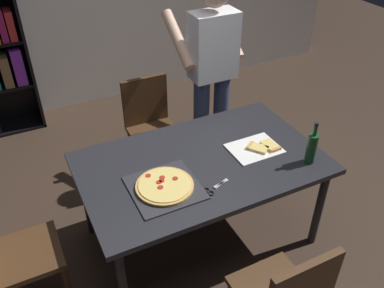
{
  "coord_description": "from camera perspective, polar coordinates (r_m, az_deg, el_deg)",
  "views": [
    {
      "loc": [
        -1.05,
        -1.97,
        2.48
      ],
      "look_at": [
        0.0,
        0.15,
        0.8
      ],
      "focal_mm": 38.17,
      "sensor_mm": 36.0,
      "label": 1
    }
  ],
  "objects": [
    {
      "name": "ground_plane",
      "position": [
        3.34,
        1.17,
        -12.63
      ],
      "size": [
        12.0,
        12.0,
        0.0
      ],
      "primitive_type": "plane",
      "color": "#38281E"
    },
    {
      "name": "dining_table",
      "position": [
        2.87,
        1.33,
        -3.48
      ],
      "size": [
        1.67,
        1.03,
        0.75
      ],
      "color": "#232328",
      "rests_on": "ground_plane"
    },
    {
      "name": "chair_far_side",
      "position": [
        3.72,
        -5.85,
        3.19
      ],
      "size": [
        0.42,
        0.42,
        0.9
      ],
      "color": "#472D19",
      "rests_on": "ground_plane"
    },
    {
      "name": "chair_left_end",
      "position": [
        2.8,
        -24.25,
        -13.48
      ],
      "size": [
        0.42,
        0.42,
        0.9
      ],
      "color": "#472D19",
      "rests_on": "ground_plane"
    },
    {
      "name": "person_serving_pizza",
      "position": [
        3.49,
        2.76,
        10.19
      ],
      "size": [
        0.55,
        0.54,
        1.75
      ],
      "color": "#38476B",
      "rests_on": "ground_plane"
    },
    {
      "name": "pepperoni_pizza_on_tray",
      "position": [
        2.61,
        -3.84,
        -5.92
      ],
      "size": [
        0.43,
        0.43,
        0.04
      ],
      "color": "#2D2D33",
      "rests_on": "dining_table"
    },
    {
      "name": "pizza_slices_on_towel",
      "position": [
        2.97,
        9.16,
        -0.55
      ],
      "size": [
        0.36,
        0.28,
        0.03
      ],
      "color": "white",
      "rests_on": "dining_table"
    },
    {
      "name": "wine_bottle",
      "position": [
        2.87,
        16.38,
        -0.49
      ],
      "size": [
        0.07,
        0.07,
        0.32
      ],
      "color": "#194723",
      "rests_on": "dining_table"
    },
    {
      "name": "kitchen_scissors",
      "position": [
        2.6,
        2.94,
        -6.25
      ],
      "size": [
        0.2,
        0.11,
        0.01
      ],
      "color": "silver",
      "rests_on": "dining_table"
    }
  ]
}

